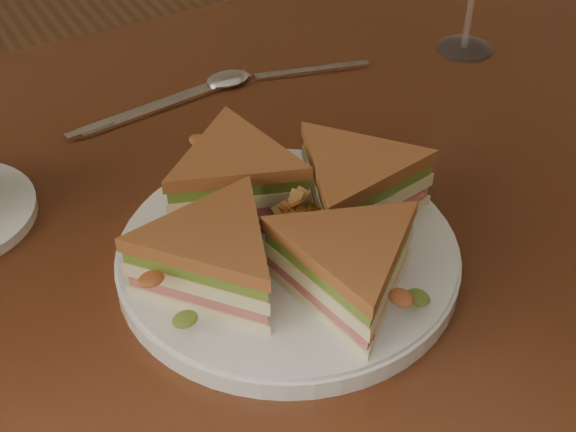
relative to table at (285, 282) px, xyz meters
The scene contains 6 objects.
table is the anchor object (origin of this frame).
plate 0.13m from the table, 117.95° to the right, with size 0.27×0.27×0.02m, color white.
sandwich_wedges 0.17m from the table, 117.95° to the right, with size 0.29×0.29×0.06m.
crisps_mound 0.16m from the table, 117.95° to the right, with size 0.09×0.09×0.05m, color #B75717, non-canonical shape.
spoon 0.24m from the table, 70.86° to the left, with size 0.18×0.06×0.01m.
knife 0.23m from the table, 101.01° to the left, with size 0.22×0.04×0.00m.
Camera 1 is at (-0.28, -0.48, 1.19)m, focal length 50.00 mm.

